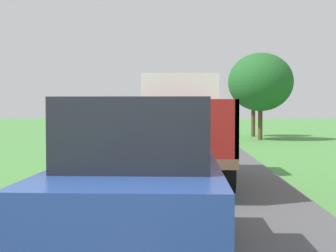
{
  "coord_description": "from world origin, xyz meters",
  "views": [
    {
      "loc": [
        0.72,
        -2.68,
        1.88
      ],
      "look_at": [
        0.11,
        11.17,
        1.4
      ],
      "focal_mm": 49.13,
      "sensor_mm": 36.0,
      "label": 1
    }
  ],
  "objects_px": {
    "banana_truck_near": "(181,126)",
    "roadside_tree_mid_right": "(261,82)",
    "roadside_tree_near_left": "(253,86)",
    "following_car": "(141,181)"
  },
  "relations": [
    {
      "from": "roadside_tree_near_left",
      "to": "following_car",
      "type": "xyz_separation_m",
      "value": [
        -5.17,
        -27.9,
        -2.5
      ]
    },
    {
      "from": "banana_truck_near",
      "to": "following_car",
      "type": "bearing_deg",
      "value": -92.71
    },
    {
      "from": "roadside_tree_mid_right",
      "to": "following_car",
      "type": "bearing_deg",
      "value": -101.92
    },
    {
      "from": "roadside_tree_near_left",
      "to": "roadside_tree_mid_right",
      "type": "relative_size",
      "value": 0.9
    },
    {
      "from": "banana_truck_near",
      "to": "following_car",
      "type": "distance_m",
      "value": 6.95
    },
    {
      "from": "roadside_tree_near_left",
      "to": "banana_truck_near",
      "type": "bearing_deg",
      "value": -103.01
    },
    {
      "from": "banana_truck_near",
      "to": "roadside_tree_mid_right",
      "type": "height_order",
      "value": "roadside_tree_mid_right"
    },
    {
      "from": "banana_truck_near",
      "to": "roadside_tree_mid_right",
      "type": "distance_m",
      "value": 17.84
    },
    {
      "from": "banana_truck_near",
      "to": "roadside_tree_near_left",
      "type": "relative_size",
      "value": 1.18
    },
    {
      "from": "banana_truck_near",
      "to": "roadside_tree_near_left",
      "type": "bearing_deg",
      "value": 76.99
    }
  ]
}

